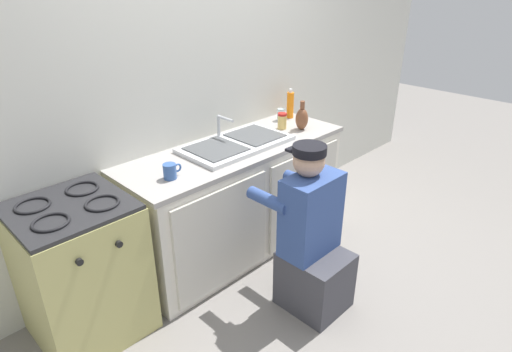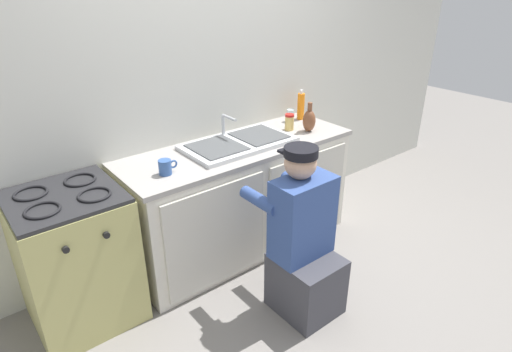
% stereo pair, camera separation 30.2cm
% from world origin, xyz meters
% --- Properties ---
extents(ground_plane, '(12.00, 12.00, 0.00)m').
position_xyz_m(ground_plane, '(0.00, 0.00, 0.00)').
color(ground_plane, gray).
extents(back_wall, '(6.00, 0.10, 2.50)m').
position_xyz_m(back_wall, '(0.00, 0.65, 1.25)').
color(back_wall, silver).
rests_on(back_wall, ground_plane).
extents(counter_cabinet, '(1.75, 0.62, 0.83)m').
position_xyz_m(counter_cabinet, '(0.00, 0.29, 0.41)').
color(counter_cabinet, silver).
rests_on(counter_cabinet, ground_plane).
extents(countertop, '(1.79, 0.62, 0.03)m').
position_xyz_m(countertop, '(0.00, 0.30, 0.85)').
color(countertop, '#9E9993').
rests_on(countertop, counter_cabinet).
extents(sink_double_basin, '(0.80, 0.44, 0.19)m').
position_xyz_m(sink_double_basin, '(0.00, 0.30, 0.88)').
color(sink_double_basin, silver).
rests_on(sink_double_basin, countertop).
extents(stove_range, '(0.61, 0.62, 0.88)m').
position_xyz_m(stove_range, '(-1.23, 0.30, 0.44)').
color(stove_range, tan).
rests_on(stove_range, ground_plane).
extents(plumber_person, '(0.42, 0.61, 1.10)m').
position_xyz_m(plumber_person, '(-0.11, -0.50, 0.46)').
color(plumber_person, '#3F3F47').
rests_on(plumber_person, ground_plane).
extents(coffee_mug, '(0.13, 0.08, 0.09)m').
position_xyz_m(coffee_mug, '(-0.64, 0.19, 0.91)').
color(coffee_mug, '#335699').
rests_on(coffee_mug, countertop).
extents(vase_decorative, '(0.10, 0.10, 0.23)m').
position_xyz_m(vase_decorative, '(0.61, 0.20, 0.95)').
color(vase_decorative, brown).
rests_on(vase_decorative, countertop).
extents(condiment_jar, '(0.07, 0.07, 0.13)m').
position_xyz_m(condiment_jar, '(0.51, 0.32, 0.93)').
color(condiment_jar, '#DBB760').
rests_on(condiment_jar, countertop).
extents(water_glass, '(0.06, 0.06, 0.10)m').
position_xyz_m(water_glass, '(0.66, 0.47, 0.91)').
color(water_glass, '#ADC6CC').
rests_on(water_glass, countertop).
extents(soap_bottle_orange, '(0.06, 0.06, 0.25)m').
position_xyz_m(soap_bottle_orange, '(0.77, 0.46, 0.98)').
color(soap_bottle_orange, orange).
rests_on(soap_bottle_orange, countertop).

